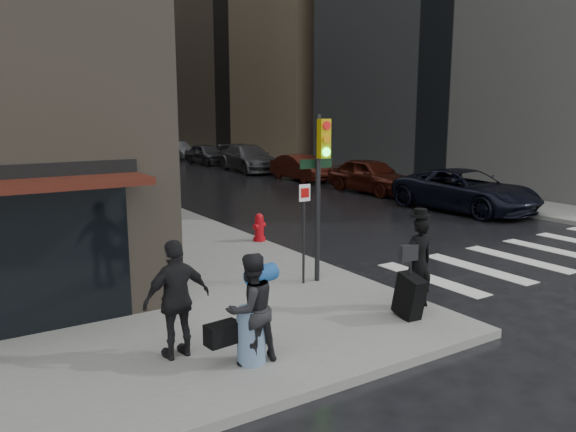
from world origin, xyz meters
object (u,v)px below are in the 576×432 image
(parked_car_3, at_px, (249,158))
(parked_car_0, at_px, (465,190))
(man_greycoat, at_px, (177,299))
(man_overcoat, at_px, (416,268))
(parked_car_5, at_px, (178,150))
(man_jeans, at_px, (250,309))
(fire_hydrant, at_px, (259,229))
(traffic_light, at_px, (319,176))
(parked_car_2, at_px, (301,168))
(parked_car_4, at_px, (207,154))
(parked_car_1, at_px, (371,176))

(parked_car_3, bearing_deg, parked_car_0, -85.09)
(man_greycoat, xyz_separation_m, parked_car_3, (13.98, 23.41, -0.22))
(man_overcoat, height_order, parked_car_5, man_overcoat)
(man_jeans, distance_m, fire_hydrant, 7.75)
(traffic_light, relative_size, parked_car_2, 0.84)
(traffic_light, relative_size, parked_car_4, 0.82)
(parked_car_3, relative_size, parked_car_4, 1.32)
(fire_hydrant, relative_size, parked_car_0, 0.14)
(parked_car_2, relative_size, parked_car_5, 1.04)
(parked_car_2, bearing_deg, parked_car_4, 91.29)
(parked_car_5, bearing_deg, man_jeans, -114.85)
(parked_car_0, height_order, parked_car_1, parked_car_1)
(traffic_light, height_order, fire_hydrant, traffic_light)
(parked_car_2, bearing_deg, traffic_light, -123.98)
(man_jeans, distance_m, parked_car_3, 27.54)
(parked_car_1, distance_m, parked_car_3, 11.24)
(parked_car_2, bearing_deg, parked_car_3, 90.55)
(man_jeans, xyz_separation_m, parked_car_2, (13.36, 18.56, -0.28))
(fire_hydrant, distance_m, parked_car_2, 15.18)
(parked_car_0, relative_size, parked_car_5, 1.40)
(fire_hydrant, distance_m, parked_car_4, 24.80)
(parked_car_1, height_order, parked_car_3, parked_car_3)
(fire_hydrant, bearing_deg, man_greycoat, -128.80)
(parked_car_1, xyz_separation_m, parked_car_2, (-0.10, 5.62, -0.10))
(man_overcoat, xyz_separation_m, parked_car_0, (9.63, 6.99, -0.15))
(man_overcoat, distance_m, fire_hydrant, 6.34)
(man_overcoat, height_order, parked_car_1, man_overcoat)
(man_overcoat, relative_size, parked_car_4, 0.44)
(man_greycoat, xyz_separation_m, parked_car_2, (14.15, 17.79, -0.35))
(man_greycoat, bearing_deg, fire_hydrant, -132.97)
(man_jeans, bearing_deg, man_greycoat, -50.20)
(fire_hydrant, height_order, parked_car_1, parked_car_1)
(man_jeans, height_order, fire_hydrant, man_jeans)
(parked_car_1, height_order, parked_car_4, parked_car_1)
(fire_hydrant, relative_size, parked_car_4, 0.18)
(man_jeans, relative_size, parked_car_3, 0.29)
(parked_car_0, distance_m, parked_car_2, 11.24)
(parked_car_0, bearing_deg, parked_car_3, 87.29)
(parked_car_0, bearing_deg, parked_car_4, 88.03)
(parked_car_3, bearing_deg, parked_car_4, 97.85)
(man_greycoat, relative_size, fire_hydrant, 2.27)
(parked_car_1, distance_m, parked_car_2, 5.62)
(man_greycoat, height_order, parked_car_2, man_greycoat)
(parked_car_1, bearing_deg, fire_hydrant, -148.71)
(man_overcoat, bearing_deg, parked_car_4, -102.38)
(fire_hydrant, height_order, parked_car_3, parked_car_3)
(traffic_light, relative_size, parked_car_1, 0.76)
(traffic_light, distance_m, fire_hydrant, 4.51)
(fire_hydrant, distance_m, parked_car_5, 30.13)
(traffic_light, height_order, parked_car_3, traffic_light)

